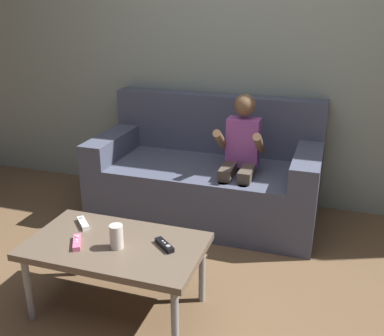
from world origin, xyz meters
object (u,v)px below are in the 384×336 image
game_remote_pink_near_edge (77,242)px  game_remote_black_center (164,245)px  couch (207,176)px  coffee_table (116,250)px  soda_can (116,237)px  game_remote_white_far_corner (83,223)px  person_seated_on_couch (240,156)px

game_remote_pink_near_edge → game_remote_black_center: size_ratio=1.07×
couch → game_remote_pink_near_edge: bearing=-102.1°
coffee_table → soda_can: soda_can is taller
coffee_table → game_remote_white_far_corner: bearing=155.4°
person_seated_on_couch → game_remote_pink_near_edge: 1.29m
game_remote_black_center → soda_can: size_ratio=1.07×
person_seated_on_couch → couch: bearing=147.6°
person_seated_on_couch → soda_can: size_ratio=7.85×
coffee_table → game_remote_white_far_corner: (-0.25, 0.12, 0.05)m
coffee_table → game_remote_white_far_corner: size_ratio=7.06×
game_remote_black_center → soda_can: (-0.22, -0.08, 0.05)m
game_remote_pink_near_edge → game_remote_white_far_corner: same height
person_seated_on_couch → game_remote_white_far_corner: size_ratio=7.63×
couch → person_seated_on_couch: 0.42m
game_remote_white_far_corner → game_remote_pink_near_edge: bearing=-67.1°
couch → game_remote_black_center: bearing=-83.5°
couch → game_remote_black_center: couch is taller
game_remote_white_far_corner → game_remote_black_center: bearing=-8.6°
person_seated_on_couch → coffee_table: 1.16m
couch → game_remote_white_far_corner: size_ratio=13.02×
person_seated_on_couch → game_remote_white_far_corner: 1.17m
game_remote_black_center → game_remote_white_far_corner: size_ratio=1.04×
couch → game_remote_white_far_corner: 1.20m
coffee_table → soda_can: 0.11m
couch → game_remote_white_far_corner: bearing=-107.7°
game_remote_pink_near_edge → coffee_table: bearing=22.7°
person_seated_on_couch → coffee_table: size_ratio=1.08×
coffee_table → game_remote_black_center: size_ratio=6.81×
game_remote_black_center → soda_can: soda_can is taller
person_seated_on_couch → coffee_table: (-0.40, -1.08, -0.19)m
game_remote_white_far_corner → soda_can: bearing=-28.1°
game_remote_pink_near_edge → game_remote_black_center: same height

